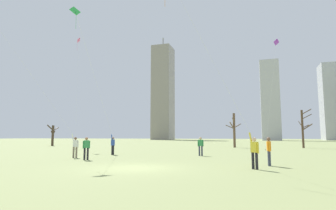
{
  "coord_description": "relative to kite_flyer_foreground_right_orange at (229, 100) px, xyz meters",
  "views": [
    {
      "loc": [
        6.09,
        -13.83,
        1.66
      ],
      "look_at": [
        0.0,
        6.0,
        4.02
      ],
      "focal_mm": 29.65,
      "sensor_mm": 36.0,
      "label": 1
    }
  ],
  "objects": [
    {
      "name": "ground_plane",
      "position": [
        -4.89,
        -1.69,
        -3.64
      ],
      "size": [
        400.0,
        400.0,
        0.0
      ],
      "primitive_type": "plane",
      "color": "#848E56"
    },
    {
      "name": "kite_flyer_foreground_right_orange",
      "position": [
        0.0,
        0.0,
        0.0
      ],
      "size": [
        6.23,
        2.8,
        13.63
      ],
      "color": "black",
      "rests_on": "ground"
    },
    {
      "name": "kite_flyer_midfield_right_white",
      "position": [
        -14.22,
        2.97,
        -0.0
      ],
      "size": [
        12.76,
        3.26,
        18.14
      ],
      "color": "#726656",
      "rests_on": "ground"
    },
    {
      "name": "kite_flyer_far_back_green",
      "position": [
        -11.32,
        7.0,
        -1.43
      ],
      "size": [
        1.84,
        5.0,
        12.42
      ],
      "color": "black",
      "rests_on": "ground"
    },
    {
      "name": "bystander_strolling_midfield",
      "position": [
        2.02,
        1.44,
        -2.74
      ],
      "size": [
        0.23,
        0.51,
        1.62
      ],
      "color": "#33384C",
      "rests_on": "ground"
    },
    {
      "name": "bystander_far_off_by_trees",
      "position": [
        -3.22,
        8.53,
        -2.74
      ],
      "size": [
        0.5,
        0.26,
        1.62
      ],
      "color": "#33384C",
      "rests_on": "ground"
    },
    {
      "name": "bystander_watching_nearby",
      "position": [
        -10.28,
        1.94,
        -2.74
      ],
      "size": [
        0.42,
        0.37,
        1.62
      ],
      "color": "black",
      "rests_on": "ground"
    },
    {
      "name": "distant_kite_low_near_trees_purple",
      "position": [
        4.36,
        22.95,
        9.28
      ],
      "size": [
        2.45,
        2.81,
        14.77
      ],
      "color": "purple",
      "rests_on": "ground"
    },
    {
      "name": "distant_kite_high_overhead_pink",
      "position": [
        -22.72,
        17.99,
        10.43
      ],
      "size": [
        2.03,
        2.92,
        16.18
      ],
      "color": "pink",
      "rests_on": "ground"
    },
    {
      "name": "bare_tree_rightmost",
      "position": [
        -1.6,
        28.03,
        -0.89
      ],
      "size": [
        2.29,
        1.82,
        5.23
      ],
      "color": "brown",
      "rests_on": "ground"
    },
    {
      "name": "bare_tree_far_right_edge",
      "position": [
        8.23,
        29.28,
        -0.62
      ],
      "size": [
        2.18,
        1.99,
        5.79
      ],
      "color": "#4C3828",
      "rests_on": "ground"
    },
    {
      "name": "bare_tree_right_of_center",
      "position": [
        -34.27,
        27.41,
        -1.55
      ],
      "size": [
        1.26,
        2.42,
        3.86
      ],
      "color": "#423326",
      "rests_on": "ground"
    },
    {
      "name": "skyline_mid_tower_left",
      "position": [
        -44.51,
        124.21,
        21.42
      ],
      "size": [
        9.92,
        11.38,
        55.55
      ],
      "color": "gray",
      "rests_on": "ground"
    },
    {
      "name": "skyline_mid_tower_right",
      "position": [
        8.58,
        111.37,
        13.77
      ],
      "size": [
        7.84,
        6.17,
        34.83
      ],
      "color": "#B2B2B7",
      "rests_on": "ground"
    },
    {
      "name": "skyline_wide_slab",
      "position": [
        35.32,
        125.99,
        13.77
      ],
      "size": [
        7.72,
        10.22,
        34.83
      ],
      "color": "#B2B2B7",
      "rests_on": "ground"
    }
  ]
}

